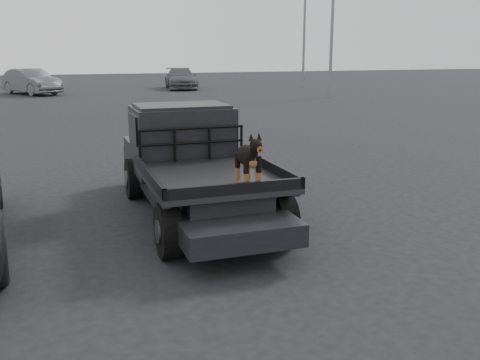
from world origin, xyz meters
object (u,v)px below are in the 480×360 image
object	(u,v)px
dog	(248,160)
distant_car_b	(181,78)
flatbed_ute	(196,189)
distant_car_a	(31,82)

from	to	relation	value
dog	distant_car_b	size ratio (longest dim) A/B	0.15
flatbed_ute	distant_car_b	xyz separation A→B (m)	(6.69, 30.10, 0.28)
flatbed_ute	distant_car_a	distance (m)	28.42
flatbed_ute	distant_car_b	world-z (taller)	distant_car_b
dog	distant_car_b	xyz separation A→B (m)	(6.41, 31.88, -0.55)
dog	distant_car_a	xyz separation A→B (m)	(-3.69, 29.99, -0.49)
flatbed_ute	dog	distance (m)	1.98
flatbed_ute	dog	size ratio (longest dim) A/B	7.30
flatbed_ute	distant_car_a	size ratio (longest dim) A/B	1.12
dog	distant_car_b	world-z (taller)	dog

